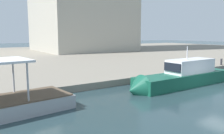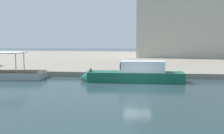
# 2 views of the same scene
# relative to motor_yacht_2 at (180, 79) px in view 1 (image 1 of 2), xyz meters

# --- Properties ---
(ground_plane) EXTENTS (220.00, 220.00, 0.00)m
(ground_plane) POSITION_rel_motor_yacht_2_xyz_m (0.78, -3.15, -0.63)
(ground_plane) COLOR #23383D
(dock_promenade) EXTENTS (120.00, 55.00, 0.57)m
(dock_promenade) POSITION_rel_motor_yacht_2_xyz_m (0.78, 30.41, -0.35)
(dock_promenade) COLOR gray
(dock_promenade) RESTS_ON ground_plane
(motor_yacht_2) EXTENTS (10.92, 2.34, 4.04)m
(motor_yacht_2) POSITION_rel_motor_yacht_2_xyz_m (0.00, 0.00, 0.00)
(motor_yacht_2) COLOR #14513D
(motor_yacht_2) RESTS_ON ground_plane
(mooring_bollard_0) EXTENTS (0.26, 0.26, 0.81)m
(mooring_bollard_0) POSITION_rel_motor_yacht_2_xyz_m (11.55, 3.44, 0.37)
(mooring_bollard_0) COLOR #2D2D33
(mooring_bollard_0) RESTS_ON dock_promenade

